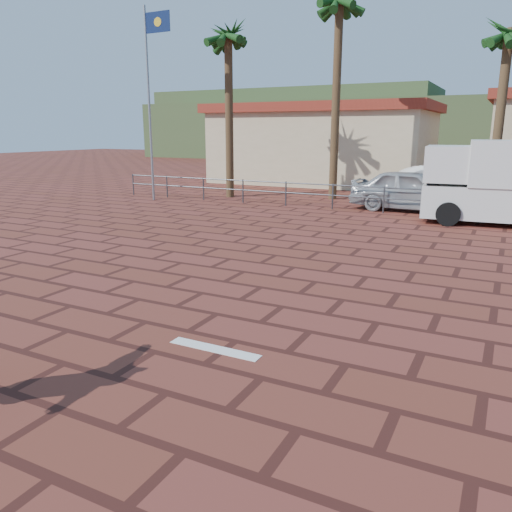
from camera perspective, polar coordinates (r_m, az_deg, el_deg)
The scene contains 13 objects.
ground at distance 8.49m, azimuth -4.52°, elevation -6.63°, with size 120.00×120.00×0.00m, color maroon.
paint_stripe at distance 7.20m, azimuth -4.74°, elevation -10.52°, with size 1.40×0.22×0.01m, color white.
guardrail at distance 19.35m, azimuth 14.43°, elevation 6.78°, with size 24.06×0.06×1.00m.
flagpole at distance 22.70m, azimuth -11.93°, elevation 17.96°, with size 1.30×0.10×8.00m.
palm_far_left at distance 23.69m, azimuth -3.19°, elevation 23.39°, with size 2.40×2.40×8.25m.
palm_left at distance 23.43m, azimuth 9.52°, elevation 26.13°, with size 2.40×2.40×9.45m.
palm_center at distance 22.51m, azimuth 26.92°, elevation 21.27°, with size 2.40×2.40×7.75m.
building_west at distance 30.51m, azimuth 7.70°, elevation 12.63°, with size 12.60×7.60×4.50m.
hill_front at distance 56.90m, azimuth 23.44°, elevation 12.98°, with size 70.00×18.00×6.00m, color #384C28.
hill_back at distance 68.00m, azimuth 4.52°, elevation 14.91°, with size 35.00×14.00×8.00m, color #384C28.
campervan at distance 18.32m, azimuth 27.11°, elevation 7.65°, with size 5.40×2.66×2.71m.
car_silver at distance 20.15m, azimuth 17.44°, elevation 7.17°, with size 1.87×4.64×1.58m, color #A5A8AC.
car_white at distance 23.53m, azimuth 20.20°, elevation 7.75°, with size 1.58×4.53×1.49m, color white.
Camera 1 is at (4.19, -6.75, 3.00)m, focal length 35.00 mm.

